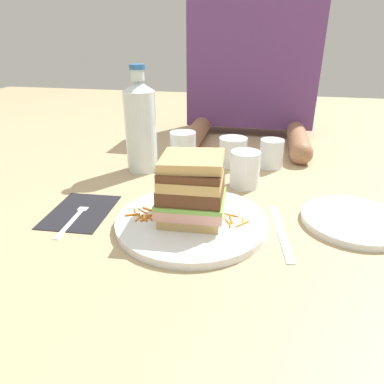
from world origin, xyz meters
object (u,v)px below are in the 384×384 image
(juice_glass, at_px, (245,170))
(empty_tumbler_0, at_px, (233,152))
(napkin_dark, at_px, (81,210))
(knife, at_px, (282,233))
(main_plate, at_px, (189,221))
(side_plate, at_px, (354,221))
(diner_across, at_px, (253,55))
(empty_tumbler_2, at_px, (271,154))
(sandwich, at_px, (189,189))
(water_bottle, at_px, (141,126))
(fork, at_px, (76,214))
(empty_tumbler_1, at_px, (183,148))

(juice_glass, distance_m, empty_tumbler_0, 0.14)
(napkin_dark, height_order, knife, same)
(knife, bearing_deg, juice_glass, 111.83)
(main_plate, relative_size, juice_glass, 3.36)
(side_plate, relative_size, diner_across, 0.33)
(empty_tumbler_0, bearing_deg, empty_tumbler_2, 1.52)
(knife, bearing_deg, sandwich, -179.97)
(main_plate, xyz_separation_m, side_plate, (0.31, 0.07, -0.00))
(diner_across, bearing_deg, side_plate, -69.26)
(main_plate, bearing_deg, knife, 0.30)
(juice_glass, distance_m, side_plate, 0.26)
(water_bottle, bearing_deg, side_plate, -21.82)
(main_plate, relative_size, sandwich, 2.26)
(main_plate, xyz_separation_m, knife, (0.17, 0.00, -0.01))
(napkin_dark, relative_size, water_bottle, 0.61)
(fork, distance_m, side_plate, 0.54)
(empty_tumbler_1, bearing_deg, juice_glass, -34.40)
(juice_glass, relative_size, empty_tumbler_1, 0.95)
(fork, distance_m, empty_tumbler_0, 0.45)
(sandwich, distance_m, diner_across, 0.71)
(main_plate, relative_size, side_plate, 1.45)
(empty_tumbler_0, bearing_deg, diner_across, 86.07)
(empty_tumbler_0, bearing_deg, juice_glass, -73.42)
(knife, xyz_separation_m, empty_tumbler_2, (-0.02, 0.34, 0.04))
(napkin_dark, distance_m, empty_tumbler_2, 0.50)
(fork, xyz_separation_m, water_bottle, (0.05, 0.27, 0.11))
(napkin_dark, height_order, empty_tumbler_1, empty_tumbler_1)
(fork, relative_size, knife, 0.83)
(empty_tumbler_2, bearing_deg, diner_across, 102.89)
(empty_tumbler_0, bearing_deg, fork, -127.83)
(empty_tumbler_0, xyz_separation_m, empty_tumbler_1, (-0.13, -0.02, 0.01))
(water_bottle, distance_m, side_plate, 0.53)
(main_plate, bearing_deg, empty_tumbler_0, 81.80)
(sandwich, distance_m, empty_tumbler_1, 0.34)
(empty_tumbler_2, bearing_deg, side_plate, -60.66)
(juice_glass, xyz_separation_m, diner_across, (-0.02, 0.48, 0.22))
(sandwich, bearing_deg, napkin_dark, 177.44)
(juice_glass, bearing_deg, empty_tumbler_2, 66.40)
(sandwich, relative_size, juice_glass, 1.49)
(fork, distance_m, water_bottle, 0.30)
(water_bottle, relative_size, side_plate, 1.34)
(empty_tumbler_0, xyz_separation_m, side_plate, (0.26, -0.28, -0.03))
(empty_tumbler_1, xyz_separation_m, empty_tumbler_2, (0.23, 0.02, -0.01))
(juice_glass, bearing_deg, empty_tumbler_0, 106.58)
(knife, relative_size, empty_tumbler_1, 2.25)
(main_plate, bearing_deg, empty_tumbler_2, 66.34)
(fork, relative_size, water_bottle, 0.63)
(diner_across, bearing_deg, water_bottle, -120.45)
(sandwich, xyz_separation_m, diner_across, (0.07, 0.68, 0.19))
(napkin_dark, bearing_deg, fork, -86.24)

